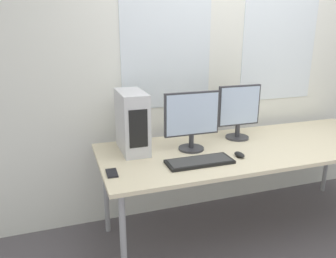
{
  "coord_description": "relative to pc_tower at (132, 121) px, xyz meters",
  "views": [
    {
      "loc": [
        -1.43,
        -1.64,
        1.64
      ],
      "look_at": [
        -0.72,
        0.45,
        0.97
      ],
      "focal_mm": 35.0,
      "sensor_mm": 36.0,
      "label": 1
    }
  ],
  "objects": [
    {
      "name": "pc_tower",
      "position": [
        0.0,
        0.0,
        0.0
      ],
      "size": [
        0.19,
        0.4,
        0.45
      ],
      "color": "silver",
      "rests_on": "desk"
    },
    {
      "name": "keyboard",
      "position": [
        0.37,
        -0.4,
        -0.21
      ],
      "size": [
        0.46,
        0.18,
        0.02
      ],
      "color": "black",
      "rests_on": "desk"
    },
    {
      "name": "mouse",
      "position": [
        0.69,
        -0.38,
        -0.21
      ],
      "size": [
        0.06,
        0.1,
        0.03
      ],
      "color": "black",
      "rests_on": "desk"
    },
    {
      "name": "cell_phone",
      "position": [
        -0.22,
        -0.38,
        -0.22
      ],
      "size": [
        0.07,
        0.14,
        0.01
      ],
      "rotation": [
        0.0,
        0.0,
        -0.04
      ],
      "color": "black",
      "rests_on": "desk"
    },
    {
      "name": "wall_back",
      "position": [
        0.93,
        0.37,
        0.36
      ],
      "size": [
        8.0,
        0.07,
        2.7
      ],
      "color": "silver",
      "rests_on": "ground_plane"
    },
    {
      "name": "monitor_right_near",
      "position": [
        0.89,
        -0.01,
        0.02
      ],
      "size": [
        0.37,
        0.19,
        0.45
      ],
      "color": "#333338",
      "rests_on": "desk"
    },
    {
      "name": "desk",
      "position": [
        0.93,
        -0.21,
        -0.27
      ],
      "size": [
        2.43,
        0.89,
        0.77
      ],
      "color": "beige",
      "rests_on": "ground_plane"
    },
    {
      "name": "monitor_main",
      "position": [
        0.42,
        -0.13,
        0.02
      ],
      "size": [
        0.43,
        0.19,
        0.44
      ],
      "color": "#333338",
      "rests_on": "desk"
    }
  ]
}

